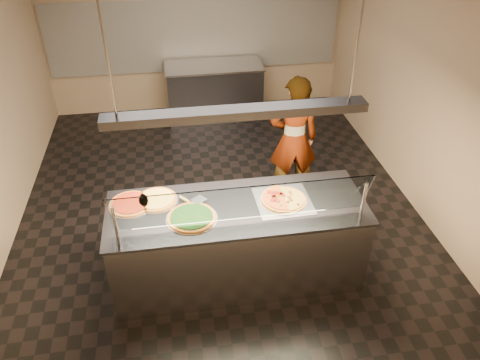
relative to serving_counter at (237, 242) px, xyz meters
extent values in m
cube|color=black|center=(-0.05, 1.29, -0.48)|extent=(5.00, 6.00, 0.02)
cube|color=#988362|center=(-0.05, 4.30, 1.03)|extent=(5.00, 0.02, 3.00)
cube|color=#988362|center=(-0.05, -1.72, 1.03)|extent=(5.00, 0.02, 3.00)
cube|color=#988362|center=(2.46, 1.29, 1.03)|extent=(0.02, 6.00, 3.00)
cube|color=silver|center=(-0.05, 4.27, 0.83)|extent=(4.90, 0.02, 1.20)
cube|color=#B7B7BC|center=(0.00, 0.00, -0.02)|extent=(2.52, 0.90, 0.90)
cube|color=#37373C|center=(0.00, 0.00, 0.45)|extent=(2.56, 0.94, 0.03)
cylinder|color=#B7B7BC|center=(-1.11, -0.40, 0.68)|extent=(0.03, 0.03, 0.44)
cylinder|color=#B7B7BC|center=(1.11, -0.40, 0.68)|extent=(0.03, 0.03, 0.44)
cube|color=white|center=(0.00, -0.34, 0.76)|extent=(2.32, 0.18, 0.47)
cube|color=silver|center=(0.47, 0.02, 0.47)|extent=(0.55, 0.55, 0.01)
cylinder|color=silver|center=(0.47, 0.02, 0.47)|extent=(0.48, 0.48, 0.01)
cylinder|color=maroon|center=(0.46, 0.06, 0.52)|extent=(0.06, 0.06, 0.01)
cylinder|color=maroon|center=(0.45, 0.08, 0.52)|extent=(0.06, 0.06, 0.01)
cylinder|color=maroon|center=(0.40, 0.11, 0.52)|extent=(0.06, 0.06, 0.01)
cylinder|color=maroon|center=(0.35, 0.12, 0.52)|extent=(0.06, 0.06, 0.01)
cylinder|color=maroon|center=(0.38, 0.05, 0.52)|extent=(0.06, 0.06, 0.01)
cylinder|color=maroon|center=(0.38, 0.04, 0.52)|extent=(0.06, 0.06, 0.01)
cylinder|color=maroon|center=(0.35, -0.01, 0.52)|extent=(0.06, 0.06, 0.01)
cylinder|color=maroon|center=(0.39, -0.03, 0.52)|extent=(0.06, 0.06, 0.01)
cube|color=#19590F|center=(0.46, 0.11, 0.52)|extent=(0.02, 0.02, 0.01)
cube|color=#19590F|center=(0.39, 0.13, 0.52)|extent=(0.02, 0.02, 0.01)
cube|color=#19590F|center=(0.43, 0.04, 0.52)|extent=(0.02, 0.01, 0.01)
cube|color=#19590F|center=(0.32, 0.05, 0.52)|extent=(0.02, 0.01, 0.01)
cube|color=#19590F|center=(0.39, 0.02, 0.52)|extent=(0.02, 0.02, 0.01)
cube|color=#19590F|center=(0.39, -0.03, 0.52)|extent=(0.02, 0.02, 0.01)
cube|color=#19590F|center=(0.41, -0.05, 0.52)|extent=(0.02, 0.02, 0.01)
cube|color=#19590F|center=(0.41, -0.10, 0.52)|extent=(0.02, 0.02, 0.01)
sphere|color=#513014|center=(0.50, -0.05, 0.50)|extent=(0.03, 0.03, 0.03)
sphere|color=#513014|center=(0.50, -0.04, 0.50)|extent=(0.03, 0.03, 0.03)
sphere|color=#513014|center=(0.59, -0.10, 0.50)|extent=(0.03, 0.03, 0.03)
sphere|color=#513014|center=(0.54, -0.03, 0.50)|extent=(0.03, 0.03, 0.03)
sphere|color=#513014|center=(0.53, 0.00, 0.50)|extent=(0.03, 0.03, 0.03)
sphere|color=#513014|center=(0.53, 0.02, 0.50)|extent=(0.03, 0.03, 0.03)
sphere|color=#513014|center=(0.52, 0.03, 0.50)|extent=(0.03, 0.03, 0.03)
sphere|color=#513014|center=(0.56, 0.07, 0.50)|extent=(0.03, 0.03, 0.03)
sphere|color=#513014|center=(0.56, 0.11, 0.50)|extent=(0.03, 0.03, 0.03)
cylinder|color=silver|center=(-0.45, -0.11, 0.47)|extent=(0.49, 0.49, 0.01)
cylinder|color=#9F5A1D|center=(-0.45, -0.11, 0.48)|extent=(0.46, 0.46, 0.02)
cylinder|color=black|center=(-0.45, -0.11, 0.49)|extent=(0.40, 0.40, 0.01)
cylinder|color=silver|center=(-0.78, 0.23, 0.47)|extent=(0.43, 0.43, 0.01)
cylinder|color=#9F5A1D|center=(-0.78, 0.23, 0.48)|extent=(0.40, 0.40, 0.02)
cylinder|color=gold|center=(-0.78, 0.23, 0.49)|extent=(0.35, 0.35, 0.01)
cylinder|color=silver|center=(-1.03, 0.20, 0.47)|extent=(0.44, 0.44, 0.01)
cylinder|color=#9F5A1D|center=(-1.03, 0.20, 0.48)|extent=(0.41, 0.41, 0.02)
cylinder|color=maroon|center=(-1.03, 0.20, 0.49)|extent=(0.36, 0.36, 0.01)
cube|color=#B7B7BC|center=(-0.36, 0.15, 0.49)|extent=(0.17, 0.17, 0.00)
cylinder|color=tan|center=(-0.50, 0.17, 0.49)|extent=(0.11, 0.12, 0.02)
cube|color=#37373C|center=(0.19, 3.84, -0.02)|extent=(1.57, 0.70, 0.90)
cube|color=#B7B7BC|center=(0.19, 3.84, 0.45)|extent=(1.61, 0.74, 0.03)
imported|color=#25232A|center=(0.93, 1.37, 0.37)|extent=(0.64, 0.44, 1.68)
cube|color=#37373C|center=(0.00, 0.00, 1.48)|extent=(2.30, 0.18, 0.08)
cylinder|color=#B7B7BC|center=(-1.00, 0.00, 2.03)|extent=(0.02, 0.02, 1.01)
cylinder|color=#B7B7BC|center=(1.00, 0.00, 2.03)|extent=(0.02, 0.02, 1.01)
camera|label=1|loc=(-0.54, -3.58, 3.28)|focal=35.00mm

